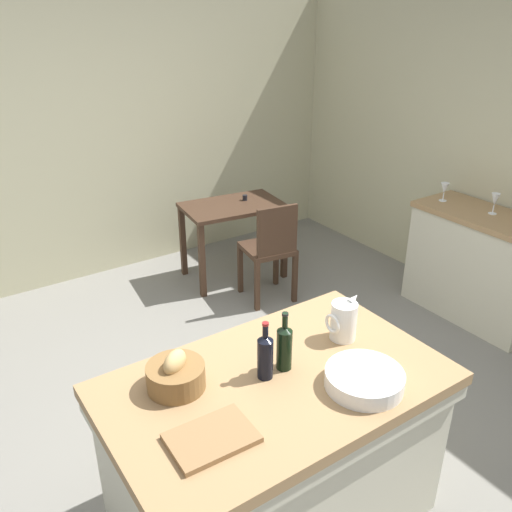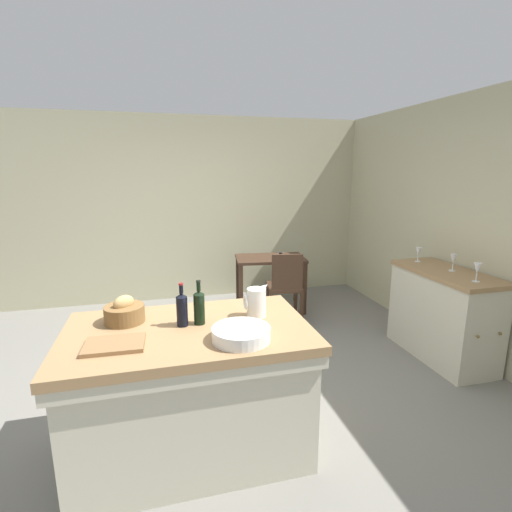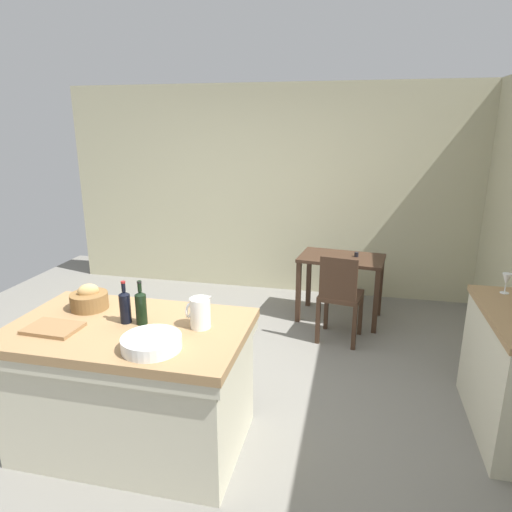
{
  "view_description": "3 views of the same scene",
  "coord_description": "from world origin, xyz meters",
  "px_view_note": "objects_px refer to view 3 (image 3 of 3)",
  "views": [
    {
      "loc": [
        -1.45,
        -2.22,
        2.41
      ],
      "look_at": [
        0.25,
        0.29,
        0.97
      ],
      "focal_mm": 37.85,
      "sensor_mm": 36.0,
      "label": 1
    },
    {
      "loc": [
        -0.43,
        -2.94,
        1.85
      ],
      "look_at": [
        0.38,
        0.2,
        1.12
      ],
      "focal_mm": 26.55,
      "sensor_mm": 36.0,
      "label": 2
    },
    {
      "loc": [
        1.1,
        -3.09,
        2.12
      ],
      "look_at": [
        0.32,
        0.39,
        1.08
      ],
      "focal_mm": 31.81,
      "sensor_mm": 36.0,
      "label": 3
    }
  ],
  "objects_px": {
    "wooden_chair": "(340,295)",
    "bread_basket": "(89,300)",
    "wine_bottle_dark": "(141,307)",
    "wine_glass_middle": "(506,280)",
    "pitcher": "(200,312)",
    "cutting_board": "(53,328)",
    "island_table": "(132,381)",
    "writing_desk": "(341,267)",
    "wash_bowl": "(151,343)",
    "wine_bottle_amber": "(125,306)"
  },
  "relations": [
    {
      "from": "island_table",
      "to": "cutting_board",
      "type": "height_order",
      "value": "cutting_board"
    },
    {
      "from": "wash_bowl",
      "to": "wine_bottle_amber",
      "type": "height_order",
      "value": "wine_bottle_amber"
    },
    {
      "from": "writing_desk",
      "to": "wine_glass_middle",
      "type": "height_order",
      "value": "wine_glass_middle"
    },
    {
      "from": "writing_desk",
      "to": "wine_bottle_amber",
      "type": "distance_m",
      "value": 2.73
    },
    {
      "from": "island_table",
      "to": "wash_bowl",
      "type": "xyz_separation_m",
      "value": [
        0.28,
        -0.25,
        0.44
      ]
    },
    {
      "from": "wooden_chair",
      "to": "writing_desk",
      "type": "bearing_deg",
      "value": 91.54
    },
    {
      "from": "writing_desk",
      "to": "pitcher",
      "type": "bearing_deg",
      "value": -108.92
    },
    {
      "from": "cutting_board",
      "to": "wine_bottle_dark",
      "type": "distance_m",
      "value": 0.56
    },
    {
      "from": "cutting_board",
      "to": "wine_glass_middle",
      "type": "relative_size",
      "value": 2.14
    },
    {
      "from": "wine_bottle_amber",
      "to": "wine_bottle_dark",
      "type": "bearing_deg",
      "value": 2.89
    },
    {
      "from": "writing_desk",
      "to": "wine_bottle_amber",
      "type": "bearing_deg",
      "value": -118.69
    },
    {
      "from": "writing_desk",
      "to": "wooden_chair",
      "type": "height_order",
      "value": "wooden_chair"
    },
    {
      "from": "wine_bottle_amber",
      "to": "wine_glass_middle",
      "type": "distance_m",
      "value": 2.76
    },
    {
      "from": "island_table",
      "to": "wine_glass_middle",
      "type": "relative_size",
      "value": 9.96
    },
    {
      "from": "wooden_chair",
      "to": "wine_bottle_amber",
      "type": "xyz_separation_m",
      "value": [
        -1.31,
        -1.79,
        0.49
      ]
    },
    {
      "from": "wine_bottle_dark",
      "to": "wine_glass_middle",
      "type": "bearing_deg",
      "value": 23.27
    },
    {
      "from": "wooden_chair",
      "to": "wine_bottle_amber",
      "type": "distance_m",
      "value": 2.28
    },
    {
      "from": "wooden_chair",
      "to": "pitcher",
      "type": "height_order",
      "value": "pitcher"
    },
    {
      "from": "wooden_chair",
      "to": "wine_bottle_dark",
      "type": "distance_m",
      "value": 2.21
    },
    {
      "from": "wash_bowl",
      "to": "wine_glass_middle",
      "type": "relative_size",
      "value": 2.25
    },
    {
      "from": "wooden_chair",
      "to": "wine_bottle_dark",
      "type": "relative_size",
      "value": 3.12
    },
    {
      "from": "writing_desk",
      "to": "bread_basket",
      "type": "height_order",
      "value": "bread_basket"
    },
    {
      "from": "wine_glass_middle",
      "to": "pitcher",
      "type": "bearing_deg",
      "value": -153.59
    },
    {
      "from": "pitcher",
      "to": "wine_glass_middle",
      "type": "relative_size",
      "value": 1.55
    },
    {
      "from": "wine_bottle_amber",
      "to": "wine_glass_middle",
      "type": "bearing_deg",
      "value": 22.47
    },
    {
      "from": "island_table",
      "to": "wooden_chair",
      "type": "bearing_deg",
      "value": 55.12
    },
    {
      "from": "bread_basket",
      "to": "wash_bowl",
      "type": "bearing_deg",
      "value": -33.91
    },
    {
      "from": "pitcher",
      "to": "bread_basket",
      "type": "xyz_separation_m",
      "value": [
        -0.86,
        0.12,
        -0.04
      ]
    },
    {
      "from": "wine_bottle_dark",
      "to": "wine_glass_middle",
      "type": "distance_m",
      "value": 2.65
    },
    {
      "from": "island_table",
      "to": "wine_bottle_dark",
      "type": "relative_size",
      "value": 5.25
    },
    {
      "from": "writing_desk",
      "to": "cutting_board",
      "type": "distance_m",
      "value": 3.1
    },
    {
      "from": "wooden_chair",
      "to": "wine_bottle_amber",
      "type": "bearing_deg",
      "value": -126.2
    },
    {
      "from": "cutting_board",
      "to": "wine_bottle_dark",
      "type": "relative_size",
      "value": 1.13
    },
    {
      "from": "wash_bowl",
      "to": "wine_glass_middle",
      "type": "bearing_deg",
      "value": 31.22
    },
    {
      "from": "pitcher",
      "to": "bread_basket",
      "type": "height_order",
      "value": "pitcher"
    },
    {
      "from": "wash_bowl",
      "to": "wine_glass_middle",
      "type": "height_order",
      "value": "wine_glass_middle"
    },
    {
      "from": "bread_basket",
      "to": "island_table",
      "type": "bearing_deg",
      "value": -27.23
    },
    {
      "from": "bread_basket",
      "to": "wine_bottle_amber",
      "type": "relative_size",
      "value": 0.9
    },
    {
      "from": "island_table",
      "to": "wine_bottle_dark",
      "type": "height_order",
      "value": "wine_bottle_dark"
    },
    {
      "from": "pitcher",
      "to": "cutting_board",
      "type": "height_order",
      "value": "pitcher"
    },
    {
      "from": "writing_desk",
      "to": "wine_bottle_dark",
      "type": "distance_m",
      "value": 2.68
    },
    {
      "from": "wine_bottle_dark",
      "to": "wine_bottle_amber",
      "type": "distance_m",
      "value": 0.11
    },
    {
      "from": "writing_desk",
      "to": "wash_bowl",
      "type": "distance_m",
      "value": 2.86
    },
    {
      "from": "wine_bottle_amber",
      "to": "wine_glass_middle",
      "type": "relative_size",
      "value": 1.84
    },
    {
      "from": "wooden_chair",
      "to": "cutting_board",
      "type": "bearing_deg",
      "value": -130.49
    },
    {
      "from": "bread_basket",
      "to": "cutting_board",
      "type": "xyz_separation_m",
      "value": [
        -0.03,
        -0.36,
        -0.05
      ]
    },
    {
      "from": "wash_bowl",
      "to": "wine_bottle_dark",
      "type": "xyz_separation_m",
      "value": [
        -0.21,
        0.3,
        0.08
      ]
    },
    {
      "from": "cutting_board",
      "to": "wine_bottle_amber",
      "type": "distance_m",
      "value": 0.46
    },
    {
      "from": "bread_basket",
      "to": "cutting_board",
      "type": "distance_m",
      "value": 0.37
    },
    {
      "from": "wooden_chair",
      "to": "bread_basket",
      "type": "xyz_separation_m",
      "value": [
        -1.68,
        -1.64,
        0.44
      ]
    }
  ]
}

